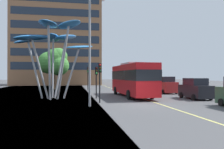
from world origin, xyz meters
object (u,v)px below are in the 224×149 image
at_px(traffic_light_kerb_near, 100,74).
at_px(car_parked_far, 166,85).
at_px(red_bus, 132,78).
at_px(street_lamp, 93,37).
at_px(traffic_light_kerb_far, 96,75).
at_px(leaf_sculpture, 52,40).
at_px(car_parked_mid, 195,89).
at_px(traffic_light_island_mid, 89,75).
at_px(traffic_light_opposite, 88,74).
at_px(car_side_street, 148,84).

distance_m(traffic_light_kerb_near, car_parked_far, 13.64).
bearing_deg(red_bus, street_lamp, -125.05).
distance_m(traffic_light_kerb_far, car_parked_far, 11.30).
bearing_deg(leaf_sculpture, car_parked_mid, -11.67).
distance_m(leaf_sculpture, traffic_light_kerb_far, 5.93).
xyz_separation_m(traffic_light_kerb_near, traffic_light_island_mid, (-0.05, 11.72, -0.02)).
bearing_deg(leaf_sculpture, traffic_light_kerb_near, -46.73).
relative_size(traffic_light_kerb_far, traffic_light_opposite, 0.88).
xyz_separation_m(traffic_light_kerb_near, traffic_light_opposite, (0.08, 16.80, 0.20)).
relative_size(traffic_light_opposite, car_side_street, 0.92).
bearing_deg(traffic_light_opposite, traffic_light_kerb_near, -90.26).
relative_size(traffic_light_kerb_far, street_lamp, 0.38).
bearing_deg(car_parked_mid, traffic_light_kerb_near, -170.11).
xyz_separation_m(car_parked_mid, street_lamp, (-10.76, -3.67, 4.43)).
bearing_deg(car_side_street, traffic_light_island_mid, -156.21).
height_order(leaf_sculpture, traffic_light_kerb_near, leaf_sculpture).
bearing_deg(car_side_street, traffic_light_kerb_near, -121.57).
distance_m(traffic_light_island_mid, car_side_street, 10.96).
distance_m(traffic_light_island_mid, traffic_light_opposite, 5.09).
relative_size(car_side_street, street_lamp, 0.46).
xyz_separation_m(leaf_sculpture, traffic_light_opposite, (4.52, 12.07, -3.41)).
xyz_separation_m(traffic_light_opposite, car_parked_mid, (9.92, -15.06, -1.70)).
distance_m(traffic_light_opposite, car_parked_far, 12.65).
bearing_deg(car_parked_far, traffic_light_opposite, 142.39).
xyz_separation_m(red_bus, car_parked_far, (5.69, 3.81, -1.03)).
distance_m(leaf_sculpture, street_lamp, 7.63).
bearing_deg(traffic_light_kerb_far, car_parked_far, 27.88).
relative_size(red_bus, traffic_light_kerb_far, 3.30).
xyz_separation_m(traffic_light_kerb_near, car_parked_mid, (9.99, 1.74, -1.50)).
bearing_deg(car_side_street, street_lamp, -120.61).
xyz_separation_m(traffic_light_island_mid, car_parked_far, (10.07, -2.58, -1.42)).
xyz_separation_m(red_bus, traffic_light_kerb_near, (-4.32, -5.33, 0.41)).
bearing_deg(traffic_light_island_mid, leaf_sculpture, -122.15).
bearing_deg(red_bus, traffic_light_kerb_far, -161.18).
distance_m(traffic_light_kerb_near, street_lamp, 3.59).
height_order(traffic_light_kerb_far, traffic_light_opposite, traffic_light_opposite).
relative_size(leaf_sculpture, car_parked_mid, 2.12).
distance_m(traffic_light_kerb_far, car_side_street, 15.71).
xyz_separation_m(traffic_light_kerb_far, car_side_street, (9.79, 12.20, -1.34)).
relative_size(leaf_sculpture, traffic_light_kerb_near, 2.50).
relative_size(red_bus, car_parked_far, 2.75).
bearing_deg(street_lamp, car_side_street, 59.39).
relative_size(traffic_light_kerb_near, street_lamp, 0.39).
bearing_deg(car_parked_far, leaf_sculpture, -163.02).
height_order(leaf_sculpture, traffic_light_island_mid, leaf_sculpture).
height_order(traffic_light_opposite, car_side_street, traffic_light_opposite).
bearing_deg(car_parked_mid, traffic_light_island_mid, 135.20).
xyz_separation_m(red_bus, car_side_street, (5.57, 10.76, -1.03)).
relative_size(traffic_light_kerb_far, car_parked_mid, 0.81).
distance_m(car_parked_far, car_side_street, 6.96).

